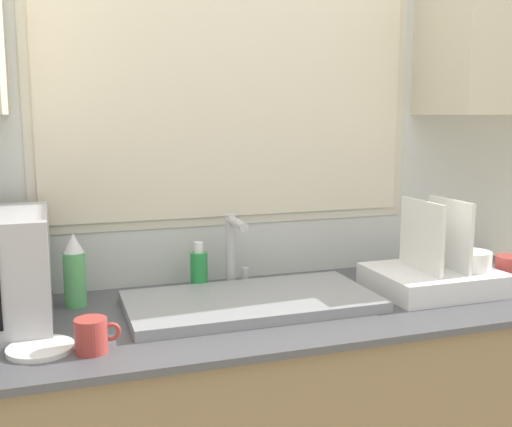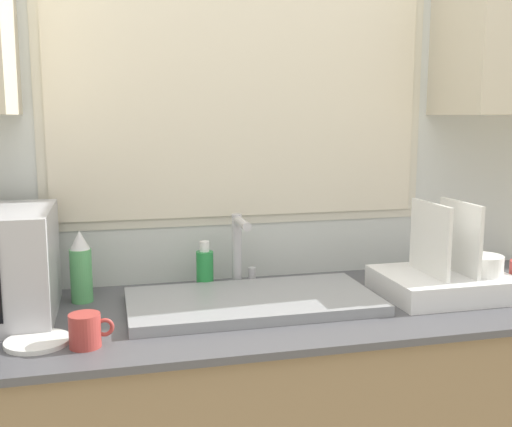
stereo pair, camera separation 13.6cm
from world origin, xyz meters
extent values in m
cube|color=#4C4C51|center=(0.00, 0.32, 0.92)|extent=(2.16, 0.68, 0.02)
cube|color=silver|center=(0.00, 0.68, 1.30)|extent=(6.00, 0.06, 2.60)
cube|color=beige|center=(0.00, 0.65, 1.55)|extent=(1.28, 0.01, 0.87)
cube|color=beige|center=(0.00, 0.64, 1.55)|extent=(1.22, 0.01, 0.81)
cube|color=gray|center=(-0.04, 0.33, 0.95)|extent=(0.72, 0.37, 0.03)
cylinder|color=#B7B7BC|center=(-0.04, 0.55, 1.05)|extent=(0.03, 0.03, 0.24)
cylinder|color=#B7B7BC|center=(-0.04, 0.47, 1.15)|extent=(0.03, 0.15, 0.03)
cylinder|color=#B7B7BC|center=(0.01, 0.55, 0.96)|extent=(0.02, 0.02, 0.06)
cube|color=white|center=(0.56, 0.30, 0.97)|extent=(0.38, 0.31, 0.07)
cube|color=white|center=(0.51, 0.30, 1.11)|extent=(0.01, 0.22, 0.22)
cube|color=white|center=(0.61, 0.30, 1.11)|extent=(0.01, 0.22, 0.22)
cylinder|color=white|center=(0.66, 0.25, 1.03)|extent=(0.12, 0.12, 0.06)
cylinder|color=#59B266|center=(-0.52, 0.50, 1.01)|extent=(0.06, 0.06, 0.16)
cone|color=silver|center=(-0.52, 0.50, 1.12)|extent=(0.06, 0.06, 0.06)
cylinder|color=#268C3F|center=(-0.14, 0.54, 0.99)|extent=(0.05, 0.05, 0.12)
cylinder|color=white|center=(-0.14, 0.54, 1.07)|extent=(0.03, 0.03, 0.03)
cylinder|color=#A53833|center=(-0.50, 0.13, 0.97)|extent=(0.08, 0.08, 0.08)
torus|color=#A53833|center=(-0.45, 0.13, 0.98)|extent=(0.05, 0.01, 0.05)
cylinder|color=white|center=(-0.61, 0.18, 0.94)|extent=(0.16, 0.16, 0.01)
camera|label=1|loc=(-0.56, -1.25, 1.48)|focal=42.00mm
camera|label=2|loc=(-0.43, -1.29, 1.48)|focal=42.00mm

